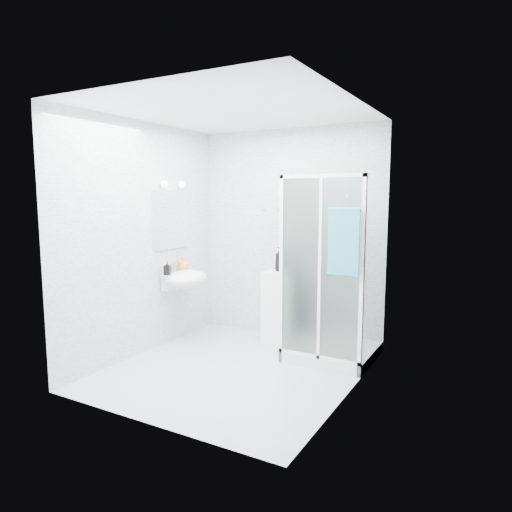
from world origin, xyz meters
The scene contains 12 objects.
room centered at (0.00, 0.00, 1.30)m, with size 2.40×2.60×2.60m.
shower_enclosure centered at (0.67, 0.77, 0.45)m, with size 0.90×0.95×2.00m.
wall_basin centered at (-0.99, 0.45, 0.80)m, with size 0.46×0.56×0.35m.
mirror centered at (-1.19, 0.45, 1.50)m, with size 0.02×0.60×0.70m, color white.
vanity_lights centered at (-1.14, 0.45, 1.92)m, with size 0.10×0.40×0.08m.
wall_hooks centered at (-0.25, 1.26, 1.62)m, with size 0.23×0.06×0.03m.
storage_cabinet centered at (0.02, 1.02, 0.44)m, with size 0.38×0.40×0.88m.
hand_towel centered at (1.01, 0.36, 1.37)m, with size 0.31×0.05×0.65m.
shampoo_bottle_a centered at (-0.01, 1.04, 1.03)m, with size 0.11×0.12×0.30m, color black.
shampoo_bottle_b centered at (0.11, 1.01, 0.99)m, with size 0.10×0.10×0.22m, color #100C4D.
soap_dispenser_orange centered at (-1.09, 0.55, 0.95)m, with size 0.14×0.14×0.18m, color orange.
soap_dispenser_black centered at (-1.09, 0.26, 0.95)m, with size 0.07×0.08×0.17m, color black.
Camera 1 is at (2.39, -3.85, 1.78)m, focal length 32.00 mm.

